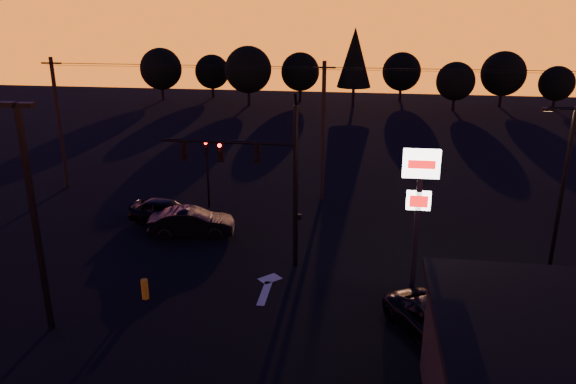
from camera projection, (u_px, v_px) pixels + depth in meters
name	position (u px, v px, depth m)	size (l,w,h in m)	color
ground	(249.00, 304.00, 24.42)	(120.00, 120.00, 0.00)	black
lane_arrow	(267.00, 286.00, 25.92)	(1.20, 3.10, 0.01)	beige
traffic_signal_mast	(262.00, 169.00, 26.58)	(6.79, 0.52, 8.58)	black
secondary_signal	(207.00, 164.00, 34.91)	(0.30, 0.31, 4.35)	black
parking_lot_light	(33.00, 206.00, 20.89)	(1.25, 0.30, 9.14)	black
pylon_sign	(419.00, 193.00, 23.31)	(1.50, 0.28, 6.80)	black
streetlight	(562.00, 182.00, 26.31)	(1.55, 0.35, 8.00)	black
utility_pole_0	(59.00, 123.00, 38.15)	(1.40, 0.26, 9.00)	black
utility_pole_1	(323.00, 131.00, 35.79)	(1.40, 0.26, 9.00)	black
power_wires	(324.00, 68.00, 34.50)	(36.00, 1.22, 0.07)	black
bollard	(145.00, 289.00, 24.71)	(0.31, 0.31, 0.92)	#CA980E
tree_0	(161.00, 69.00, 72.84)	(5.36, 5.36, 6.74)	black
tree_1	(212.00, 72.00, 75.06)	(4.54, 4.54, 5.71)	black
tree_2	(248.00, 70.00, 69.29)	(5.77, 5.78, 7.26)	black
tree_3	(300.00, 72.00, 72.45)	(4.95, 4.95, 6.22)	black
tree_4	(355.00, 57.00, 68.01)	(4.18, 4.18, 9.50)	black
tree_5	(402.00, 72.00, 72.61)	(4.95, 4.95, 6.22)	black
tree_6	(456.00, 81.00, 66.30)	(4.54, 4.54, 5.71)	black
tree_7	(503.00, 74.00, 68.12)	(5.36, 5.36, 6.74)	black
tree_8	(557.00, 84.00, 66.70)	(4.12, 4.12, 5.19)	black
car_left	(165.00, 212.00, 32.95)	(1.78, 4.44, 1.51)	black
car_mid	(192.00, 222.00, 31.33)	(1.63, 4.68, 1.54)	black
suv_parked	(435.00, 323.00, 21.77)	(2.22, 4.81, 1.34)	black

